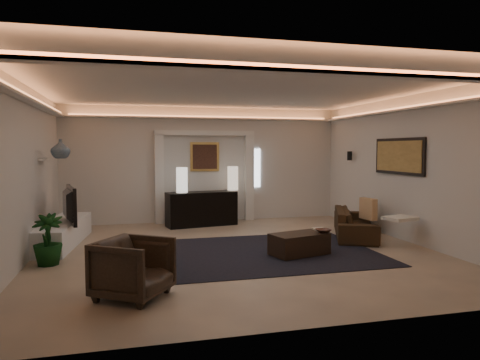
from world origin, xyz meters
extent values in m
plane|color=tan|center=(0.00, 0.00, 0.00)|extent=(7.00, 7.00, 0.00)
plane|color=white|center=(0.00, 0.00, 2.90)|extent=(7.00, 7.00, 0.00)
plane|color=silver|center=(0.00, 3.50, 1.45)|extent=(7.00, 0.00, 7.00)
plane|color=silver|center=(0.00, -3.50, 1.45)|extent=(7.00, 0.00, 7.00)
plane|color=silver|center=(-3.50, 0.00, 1.45)|extent=(0.00, 7.00, 7.00)
plane|color=silver|center=(3.50, 0.00, 1.45)|extent=(0.00, 7.00, 7.00)
cube|color=silver|center=(0.00, 0.00, 2.62)|extent=(7.00, 7.00, 0.04)
cube|color=white|center=(1.35, 3.48, 1.35)|extent=(0.25, 0.03, 1.00)
cube|color=black|center=(0.40, -0.20, 0.01)|extent=(4.00, 3.00, 0.01)
cube|color=silver|center=(-1.15, 3.40, 1.10)|extent=(0.22, 0.20, 2.20)
cube|color=silver|center=(1.15, 3.40, 1.10)|extent=(0.22, 0.20, 2.20)
cube|color=silver|center=(0.00, 3.40, 2.25)|extent=(2.52, 0.20, 0.12)
cube|color=tan|center=(0.00, 3.47, 1.65)|extent=(0.74, 0.04, 0.74)
cube|color=#4C2D1E|center=(0.00, 3.44, 1.65)|extent=(0.62, 0.02, 0.62)
cube|color=black|center=(3.47, 0.30, 1.70)|extent=(0.04, 1.64, 0.74)
cube|color=tan|center=(3.44, 0.30, 1.70)|extent=(0.02, 1.50, 0.62)
cylinder|color=black|center=(3.38, 2.20, 1.68)|extent=(0.12, 0.12, 0.22)
cube|color=silver|center=(-3.44, 1.40, 1.65)|extent=(0.10, 0.55, 0.04)
cube|color=black|center=(-0.19, 2.82, 0.40)|extent=(1.74, 0.80, 0.84)
cylinder|color=white|center=(-0.66, 2.81, 1.09)|extent=(0.33, 0.33, 0.59)
cylinder|color=beige|center=(0.64, 3.08, 1.09)|extent=(0.34, 0.34, 0.59)
cube|color=white|center=(-3.15, 1.41, 0.23)|extent=(0.89, 2.52, 0.46)
imported|color=black|center=(-3.06, 1.14, 0.80)|extent=(1.21, 0.41, 0.69)
cylinder|color=black|center=(-3.15, 2.64, 0.64)|extent=(0.17, 0.17, 0.38)
imported|color=slate|center=(-3.12, 1.26, 1.85)|extent=(0.44, 0.44, 0.36)
imported|color=black|center=(-3.15, -0.16, 0.41)|extent=(0.49, 0.49, 0.82)
imported|color=brown|center=(2.72, 0.69, 0.29)|extent=(2.14, 1.53, 0.58)
cube|color=white|center=(3.04, -0.41, 0.55)|extent=(0.63, 0.55, 0.06)
cube|color=tan|center=(3.15, 0.90, 0.55)|extent=(0.19, 0.47, 0.46)
cube|color=black|center=(0.97, -0.55, 0.21)|extent=(1.08, 0.77, 0.36)
imported|color=#482D24|center=(1.40, -0.59, 0.44)|extent=(0.27, 0.27, 0.06)
cube|color=#EDE1C5|center=(1.46, -0.28, 0.42)|extent=(0.22, 0.16, 0.03)
imported|color=#32291E|center=(-1.84, -2.09, 0.37)|extent=(1.12, 1.11, 0.74)
camera|label=1|loc=(-1.87, -7.60, 1.85)|focal=32.93mm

